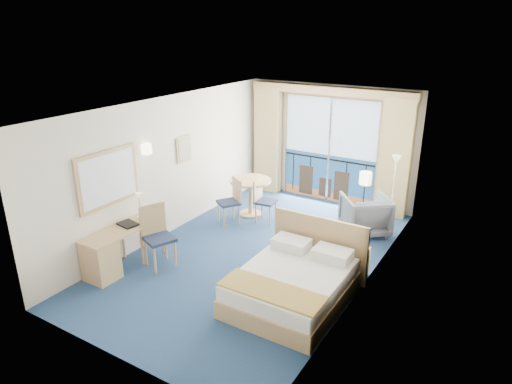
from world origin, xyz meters
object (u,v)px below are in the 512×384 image
(desk_chair, at_px, (157,232))
(table_chair_b, at_px, (232,198))
(armchair, at_px, (365,214))
(nightstand, at_px, (354,263))
(floor_lamp, at_px, (395,172))
(round_table, at_px, (250,188))
(desk, at_px, (106,255))
(table_chair_a, at_px, (262,198))
(bed, at_px, (294,283))

(desk_chair, distance_m, table_chair_b, 2.13)
(armchair, height_order, table_chair_b, table_chair_b)
(nightstand, distance_m, table_chair_b, 3.07)
(armchair, relative_size, floor_lamp, 0.59)
(round_table, distance_m, table_chair_b, 0.58)
(nightstand, distance_m, desk, 4.09)
(floor_lamp, height_order, table_chair_b, floor_lamp)
(nightstand, relative_size, desk, 0.35)
(desk, distance_m, round_table, 3.51)
(nightstand, xyz_separation_m, table_chair_a, (-2.47, 1.20, 0.26))
(bed, relative_size, desk, 1.29)
(desk, height_order, round_table, round_table)
(bed, distance_m, round_table, 3.39)
(round_table, bearing_deg, floor_lamp, 22.43)
(nightstand, height_order, desk_chair, desk_chair)
(table_chair_a, distance_m, table_chair_b, 0.64)
(table_chair_b, bearing_deg, nightstand, 18.48)
(table_chair_a, xyz_separation_m, table_chair_b, (-0.48, -0.42, 0.03))
(round_table, bearing_deg, bed, -46.83)
(desk, relative_size, desk_chair, 1.40)
(nightstand, xyz_separation_m, round_table, (-2.86, 1.35, 0.35))
(table_chair_a, bearing_deg, round_table, 63.03)
(desk, xyz_separation_m, round_table, (0.65, 3.45, 0.22))
(desk_chair, xyz_separation_m, table_chair_b, (0.11, 2.13, -0.07))
(armchair, bearing_deg, floor_lamp, -150.82)
(armchair, relative_size, desk, 0.58)
(nightstand, distance_m, round_table, 3.19)
(desk, distance_m, table_chair_a, 3.46)
(bed, bearing_deg, desk, -161.66)
(desk, height_order, desk_chair, desk_chair)
(table_chair_a, bearing_deg, desk, 156.37)
(nightstand, height_order, round_table, round_table)
(floor_lamp, height_order, round_table, floor_lamp)
(round_table, relative_size, table_chair_a, 0.97)
(table_chair_a, relative_size, table_chair_b, 0.95)
(nightstand, relative_size, round_table, 0.59)
(armchair, distance_m, round_table, 2.48)
(floor_lamp, bearing_deg, nightstand, -87.58)
(desk_chair, distance_m, round_table, 2.70)
(round_table, height_order, table_chair_a, table_chair_a)
(nightstand, height_order, table_chair_b, table_chair_b)
(table_chair_b, bearing_deg, table_chair_a, 74.15)
(nightstand, xyz_separation_m, table_chair_b, (-2.95, 0.79, 0.28))
(armchair, xyz_separation_m, table_chair_a, (-2.05, -0.53, 0.12))
(nightstand, height_order, floor_lamp, floor_lamp)
(bed, relative_size, floor_lamp, 1.33)
(floor_lamp, bearing_deg, bed, -97.05)
(bed, bearing_deg, floor_lamp, 82.95)
(desk, xyz_separation_m, desk_chair, (0.44, 0.75, 0.22))
(armchair, bearing_deg, nightstand, 65.07)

